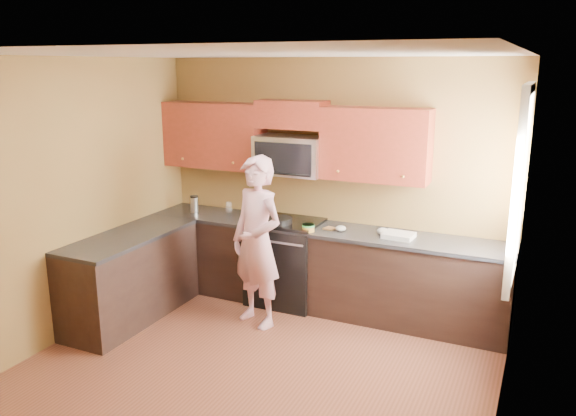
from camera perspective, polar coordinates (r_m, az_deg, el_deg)
The scene contains 25 objects.
floor at distance 5.13m, azimuth -4.23°, elevation -16.69°, with size 4.00×4.00×0.00m, color brown.
ceiling at distance 4.41m, azimuth -4.89°, elevation 15.07°, with size 4.00×4.00×0.00m, color white.
wall_back at distance 6.35m, azimuth 4.29°, elevation 2.53°, with size 4.00×4.00×0.00m, color brown.
wall_front at distance 3.11m, azimuth -23.14°, elevation -11.26°, with size 4.00×4.00×0.00m, color brown.
wall_left at distance 5.80m, azimuth -22.05°, elevation 0.41°, with size 4.00×4.00×0.00m, color brown.
wall_right at distance 4.04m, azimuth 21.15°, elevation -5.23°, with size 4.00×4.00×0.00m, color brown.
cabinet_back_run at distance 6.33m, azimuth 3.18°, elevation -6.06°, with size 4.00×0.60×0.88m, color black.
cabinet_left_run at distance 6.28m, azimuth -15.40°, elevation -6.76°, with size 0.60×1.60×0.88m, color black.
countertop_back at distance 6.18m, azimuth 3.20°, elevation -2.08°, with size 4.00×0.62×0.04m, color black.
countertop_left at distance 6.13m, azimuth -15.61°, elevation -2.75°, with size 0.62×1.60×0.04m, color black.
stove at distance 6.45m, azimuth -0.22°, elevation -5.33°, with size 0.76×0.65×0.95m, color black, non-canonical shape.
microwave at distance 6.30m, azimuth 0.25°, elevation 3.40°, with size 0.76×0.40×0.42m, color silver, non-canonical shape.
upper_cab_left at distance 6.80m, azimuth -7.26°, elevation 4.08°, with size 1.22×0.33×0.75m, color maroon, non-canonical shape.
upper_cab_right at distance 6.01m, azimuth 8.58°, elevation 2.72°, with size 1.12×0.33×0.75m, color maroon, non-canonical shape.
upper_cab_over_mw at distance 6.25m, azimuth 0.39°, elevation 9.32°, with size 0.76×0.33×0.30m, color maroon.
window at distance 5.13m, azimuth 22.20°, elevation 2.13°, with size 0.06×1.06×1.66m, color white, non-canonical shape.
woman at distance 5.79m, azimuth -3.11°, elevation -3.42°, with size 0.64×0.42×1.76m, color pink.
frying_pan at distance 6.20m, azimuth -0.91°, elevation -1.53°, with size 0.29×0.51×0.07m, color black, non-canonical shape.
butter_tub at distance 6.01m, azimuth 2.04°, elevation -2.35°, with size 0.13×0.13×0.10m, color #F2AF3F, non-canonical shape.
toast_slice at distance 6.10m, azimuth 4.19°, elevation -2.05°, with size 0.11×0.11×0.01m, color #B27F47.
napkin_a at distance 6.03m, azimuth 5.29°, elevation -2.05°, with size 0.11×0.12×0.06m, color silver.
napkin_b at distance 5.98m, azimuth 9.44°, elevation -2.29°, with size 0.12×0.13×0.07m, color silver.
dish_towel at distance 5.89m, azimuth 10.98°, elevation -2.70°, with size 0.30×0.24×0.05m, color white.
travel_mug at distance 6.88m, azimuth -9.29°, elevation -0.40°, with size 0.09×0.09×0.20m, color silver, non-canonical shape.
glass_a at distance 6.81m, azimuth -5.93°, elevation 0.09°, with size 0.07×0.07×0.12m, color silver.
Camera 1 is at (2.17, -3.83, 2.63)m, focal length 35.65 mm.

